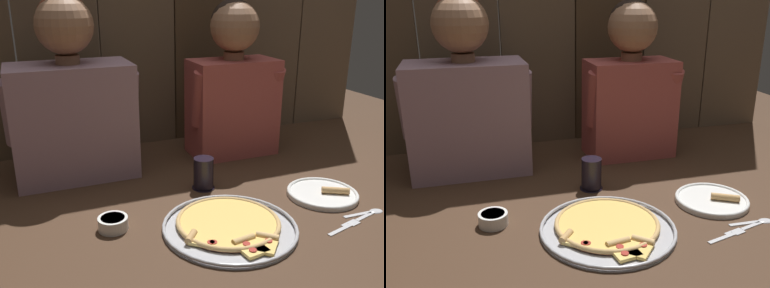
% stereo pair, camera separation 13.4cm
% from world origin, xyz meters
% --- Properties ---
extents(ground_plane, '(3.20, 3.20, 0.00)m').
position_xyz_m(ground_plane, '(0.00, 0.00, 0.00)').
color(ground_plane, '#422B1C').
extents(pizza_tray, '(0.38, 0.38, 0.03)m').
position_xyz_m(pizza_tray, '(0.03, -0.13, 0.01)').
color(pizza_tray, '#B2B2B7').
rests_on(pizza_tray, ground).
extents(dinner_plate, '(0.23, 0.23, 0.03)m').
position_xyz_m(dinner_plate, '(0.40, -0.06, 0.01)').
color(dinner_plate, white).
rests_on(dinner_plate, ground).
extents(drinking_glass, '(0.08, 0.08, 0.11)m').
position_xyz_m(drinking_glass, '(0.07, 0.14, 0.05)').
color(drinking_glass, black).
rests_on(drinking_glass, ground).
extents(dipping_bowl, '(0.08, 0.08, 0.04)m').
position_xyz_m(dipping_bowl, '(-0.28, -0.01, 0.02)').
color(dipping_bowl, white).
rests_on(dipping_bowl, ground).
extents(table_fork, '(0.13, 0.05, 0.01)m').
position_xyz_m(table_fork, '(0.34, -0.25, 0.00)').
color(table_fork, silver).
rests_on(table_fork, ground).
extents(table_knife, '(0.15, 0.05, 0.01)m').
position_xyz_m(table_knife, '(0.41, -0.23, 0.00)').
color(table_knife, silver).
rests_on(table_knife, ground).
extents(table_spoon, '(0.14, 0.03, 0.01)m').
position_xyz_m(table_spoon, '(0.47, -0.21, 0.00)').
color(table_spoon, silver).
rests_on(table_spoon, ground).
extents(diner_left, '(0.45, 0.24, 0.63)m').
position_xyz_m(diner_left, '(-0.31, 0.42, 0.28)').
color(diner_left, gray).
rests_on(diner_left, ground).
extents(diner_right, '(0.38, 0.21, 0.61)m').
position_xyz_m(diner_right, '(0.31, 0.42, 0.29)').
color(diner_right, '#AD4C47').
rests_on(diner_right, ground).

